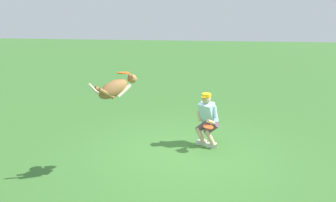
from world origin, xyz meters
TOP-DOWN VIEW (x-y plane):
  - ground_plane at (0.00, 0.00)m, footprint 60.00×60.00m
  - person at (-0.48, -0.59)m, footprint 0.62×0.71m
  - dog at (1.16, 1.23)m, footprint 0.78×0.75m
  - frisbee_flying at (1.05, 1.07)m, footprint 0.32×0.32m
  - frisbee_held at (-0.51, -0.21)m, footprint 0.26×0.26m

SIDE VIEW (x-z plane):
  - ground_plane at x=0.00m, z-range 0.00..0.00m
  - frisbee_held at x=-0.51m, z-range 0.58..0.64m
  - person at x=-0.48m, z-range 0.05..1.34m
  - dog at x=1.16m, z-range 1.52..2.01m
  - frisbee_flying at x=1.05m, z-range 2.00..2.05m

